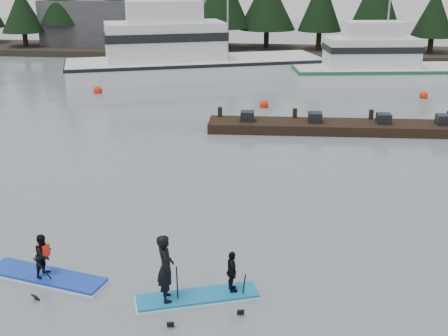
# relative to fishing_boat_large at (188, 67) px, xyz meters

# --- Properties ---
(ground) EXTENTS (160.00, 160.00, 0.00)m
(ground) POSITION_rel_fishing_boat_large_xyz_m (5.73, -29.40, -0.83)
(ground) COLOR slate
(ground) RESTS_ON ground
(far_shore) EXTENTS (70.00, 8.00, 0.60)m
(far_shore) POSITION_rel_fishing_boat_large_xyz_m (5.73, 12.60, -0.53)
(far_shore) COLOR #2D281E
(far_shore) RESTS_ON ground
(treeline) EXTENTS (60.00, 4.00, 8.00)m
(treeline) POSITION_rel_fishing_boat_large_xyz_m (5.73, 12.60, -0.83)
(treeline) COLOR black
(treeline) RESTS_ON ground
(waterfront_building) EXTENTS (18.00, 6.00, 5.00)m
(waterfront_building) POSITION_rel_fishing_boat_large_xyz_m (-8.27, 14.60, 1.67)
(waterfront_building) COLOR #4C4C51
(waterfront_building) RESTS_ON ground
(fishing_boat_large) EXTENTS (20.09, 11.89, 10.77)m
(fishing_boat_large) POSITION_rel_fishing_boat_large_xyz_m (0.00, 0.00, 0.00)
(fishing_boat_large) COLOR white
(fishing_boat_large) RESTS_ON ground
(fishing_boat_medium) EXTENTS (15.10, 6.53, 8.68)m
(fishing_boat_medium) POSITION_rel_fishing_boat_large_xyz_m (15.00, 0.19, -0.21)
(fishing_boat_medium) COLOR white
(fishing_boat_medium) RESTS_ON ground
(floating_dock) EXTENTS (15.09, 2.79, 0.50)m
(floating_dock) POSITION_rel_fishing_boat_large_xyz_m (11.31, -14.00, -0.58)
(floating_dock) COLOR black
(floating_dock) RESTS_ON ground
(buoy_b) EXTENTS (0.54, 0.54, 0.54)m
(buoy_b) POSITION_rel_fishing_boat_large_xyz_m (6.40, -9.06, -0.83)
(buoy_b) COLOR red
(buoy_b) RESTS_ON ground
(buoy_a) EXTENTS (0.60, 0.60, 0.60)m
(buoy_a) POSITION_rel_fishing_boat_large_xyz_m (-5.07, -6.36, -0.83)
(buoy_a) COLOR red
(buoy_a) RESTS_ON ground
(buoy_c) EXTENTS (0.55, 0.55, 0.55)m
(buoy_c) POSITION_rel_fishing_boat_large_xyz_m (16.61, -5.20, -0.83)
(buoy_c) COLOR red
(buoy_c) RESTS_ON ground
(paddleboard_solo) EXTENTS (3.52, 1.57, 1.80)m
(paddleboard_solo) POSITION_rel_fishing_boat_large_xyz_m (1.64, -29.89, -0.45)
(paddleboard_solo) COLOR #133BBB
(paddleboard_solo) RESTS_ON ground
(paddleboard_duo) EXTENTS (3.20, 1.77, 2.42)m
(paddleboard_duo) POSITION_rel_fishing_boat_large_xyz_m (5.72, -30.44, -0.15)
(paddleboard_duo) COLOR #1277B1
(paddleboard_duo) RESTS_ON ground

